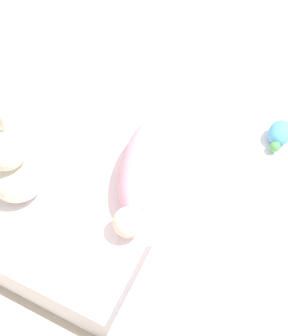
# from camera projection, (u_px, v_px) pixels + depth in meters

# --- Properties ---
(ground_plane) EXTENTS (12.00, 12.00, 0.00)m
(ground_plane) POSITION_uv_depth(u_px,v_px,m) (146.00, 200.00, 1.70)
(ground_plane) COLOR #B2A893
(bed_mattress) EXTENTS (1.16, 1.04, 0.20)m
(bed_mattress) POSITION_uv_depth(u_px,v_px,m) (146.00, 188.00, 1.63)
(bed_mattress) COLOR white
(bed_mattress) RESTS_ON ground_plane
(swaddled_baby) EXTENTS (0.52, 0.26, 0.17)m
(swaddled_baby) POSITION_uv_depth(u_px,v_px,m) (141.00, 170.00, 1.45)
(swaddled_baby) COLOR pink
(swaddled_baby) RESTS_ON bed_mattress
(pillow) EXTENTS (0.39, 0.33, 0.09)m
(pillow) POSITION_uv_depth(u_px,v_px,m) (183.00, 316.00, 1.17)
(pillow) COLOR white
(pillow) RESTS_ON bed_mattress
(bunny_plush) EXTENTS (0.20, 0.20, 0.38)m
(bunny_plush) POSITION_uv_depth(u_px,v_px,m) (13.00, 169.00, 1.38)
(bunny_plush) COLOR beige
(bunny_plush) RESTS_ON bed_mattress
(turtle_plush) EXTENTS (0.16, 0.09, 0.09)m
(turtle_plush) POSITION_uv_depth(u_px,v_px,m) (280.00, 134.00, 1.62)
(turtle_plush) COLOR #4C99C6
(turtle_plush) RESTS_ON bed_mattress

